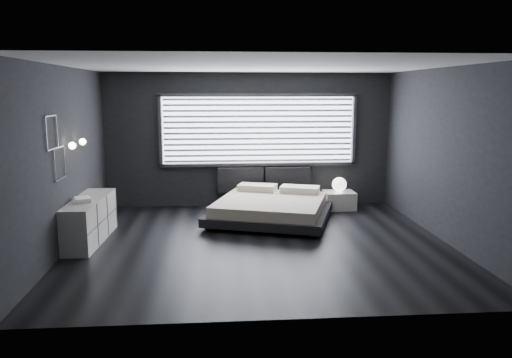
{
  "coord_description": "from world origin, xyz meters",
  "views": [
    {
      "loc": [
        -0.68,
        -7.72,
        2.43
      ],
      "look_at": [
        0.0,
        0.85,
        0.9
      ],
      "focal_mm": 35.0,
      "sensor_mm": 36.0,
      "label": 1
    }
  ],
  "objects": [
    {
      "name": "window",
      "position": [
        0.2,
        2.7,
        1.61
      ],
      "size": [
        4.14,
        0.09,
        1.52
      ],
      "color": "white",
      "rests_on": "ground"
    },
    {
      "name": "sconce_near",
      "position": [
        -2.88,
        0.05,
        1.6
      ],
      "size": [
        0.18,
        0.11,
        0.11
      ],
      "color": "silver",
      "rests_on": "ground"
    },
    {
      "name": "book_stack",
      "position": [
        -2.8,
        0.12,
        0.74
      ],
      "size": [
        0.34,
        0.4,
        0.07
      ],
      "color": "white",
      "rests_on": "dresser"
    },
    {
      "name": "dresser",
      "position": [
        -2.78,
        0.34,
        0.35
      ],
      "size": [
        0.58,
        1.78,
        0.71
      ],
      "color": "silver",
      "rests_on": "ground"
    },
    {
      "name": "sconce_far",
      "position": [
        -2.88,
        0.65,
        1.6
      ],
      "size": [
        0.18,
        0.11,
        0.11
      ],
      "color": "silver",
      "rests_on": "ground"
    },
    {
      "name": "wall_art_lower",
      "position": [
        -2.98,
        -0.3,
        1.38
      ],
      "size": [
        0.01,
        0.48,
        0.48
      ],
      "color": "#47474C",
      "rests_on": "ground"
    },
    {
      "name": "room",
      "position": [
        0.0,
        0.0,
        1.4
      ],
      "size": [
        6.04,
        6.0,
        2.8
      ],
      "color": "black",
      "rests_on": "ground"
    },
    {
      "name": "orb_lamp",
      "position": [
        1.84,
        2.24,
        0.51
      ],
      "size": [
        0.3,
        0.3,
        0.3
      ],
      "primitive_type": "sphere",
      "color": "white",
      "rests_on": "nightstand"
    },
    {
      "name": "bed",
      "position": [
        0.32,
        1.37,
        0.26
      ],
      "size": [
        2.65,
        2.59,
        0.55
      ],
      "color": "black",
      "rests_on": "ground"
    },
    {
      "name": "headboard",
      "position": [
        0.31,
        2.64,
        0.57
      ],
      "size": [
        1.96,
        0.16,
        0.52
      ],
      "color": "black",
      "rests_on": "ground"
    },
    {
      "name": "wall_art_upper",
      "position": [
        -2.98,
        -0.55,
        1.85
      ],
      "size": [
        0.01,
        0.48,
        0.48
      ],
      "color": "#47474C",
      "rests_on": "ground"
    },
    {
      "name": "nightstand",
      "position": [
        1.84,
        2.23,
        0.18
      ],
      "size": [
        0.63,
        0.53,
        0.36
      ],
      "primitive_type": "cube",
      "rotation": [
        0.0,
        0.0,
        0.01
      ],
      "color": "silver",
      "rests_on": "ground"
    }
  ]
}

